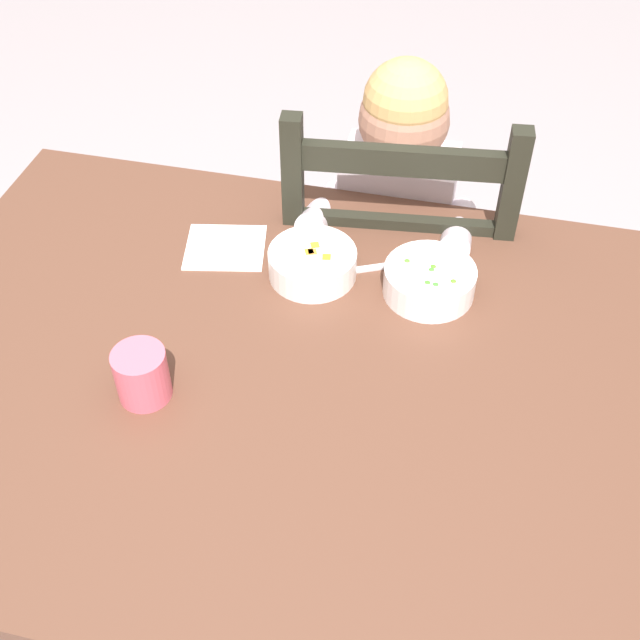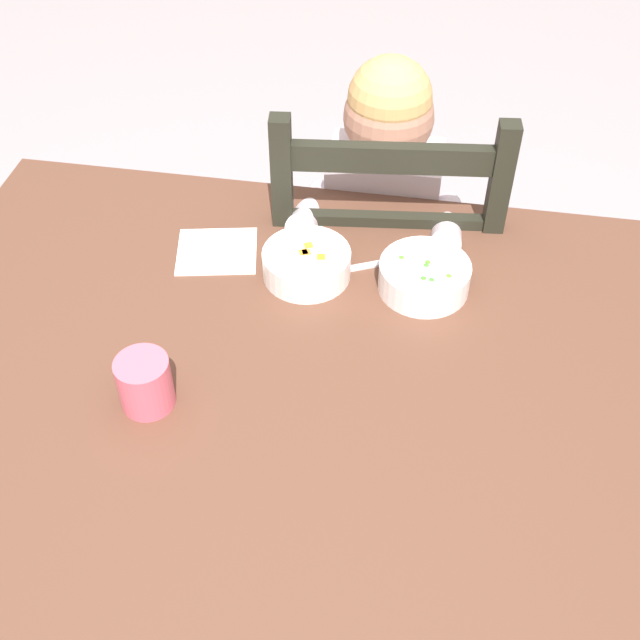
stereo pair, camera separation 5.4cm
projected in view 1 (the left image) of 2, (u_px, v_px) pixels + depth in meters
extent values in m
plane|color=gray|center=(291.00, 590.00, 1.74)|extent=(8.00, 8.00, 0.00)
cube|color=brown|center=(279.00, 377.00, 1.25)|extent=(1.25, 0.94, 0.04)
cylinder|color=brown|center=(97.00, 311.00, 1.86)|extent=(0.07, 0.07, 0.67)
cylinder|color=brown|center=(593.00, 395.00, 1.69)|extent=(0.07, 0.07, 0.67)
cube|color=black|center=(393.00, 274.00, 1.81)|extent=(0.47, 0.47, 0.02)
cube|color=black|center=(465.00, 294.00, 2.09)|extent=(0.04, 0.04, 0.42)
cube|color=black|center=(318.00, 283.00, 2.12)|extent=(0.04, 0.04, 0.42)
cube|color=black|center=(468.00, 409.00, 1.82)|extent=(0.04, 0.04, 0.42)
cube|color=black|center=(299.00, 395.00, 1.85)|extent=(0.04, 0.04, 0.42)
cube|color=black|center=(501.00, 246.00, 1.49)|extent=(0.04, 0.04, 0.49)
cube|color=black|center=(294.00, 231.00, 1.52)|extent=(0.04, 0.04, 0.49)
cube|color=black|center=(403.00, 161.00, 1.38)|extent=(0.36, 0.07, 0.05)
cube|color=black|center=(397.00, 228.00, 1.49)|extent=(0.36, 0.07, 0.05)
cube|color=silver|center=(396.00, 221.00, 1.67)|extent=(0.22, 0.14, 0.32)
sphere|color=#AC765D|center=(404.00, 119.00, 1.51)|extent=(0.17, 0.17, 0.17)
sphere|color=tan|center=(406.00, 101.00, 1.48)|extent=(0.16, 0.16, 0.16)
cylinder|color=#3F4C72|center=(353.00, 381.00, 1.87)|extent=(0.07, 0.07, 0.44)
cylinder|color=#3F4C72|center=(400.00, 389.00, 1.85)|extent=(0.07, 0.07, 0.44)
cylinder|color=silver|center=(323.00, 210.00, 1.57)|extent=(0.06, 0.24, 0.13)
cylinder|color=silver|center=(458.00, 229.00, 1.53)|extent=(0.06, 0.24, 0.13)
cylinder|color=white|center=(429.00, 281.00, 1.34)|extent=(0.15, 0.15, 0.05)
cylinder|color=white|center=(428.00, 291.00, 1.36)|extent=(0.07, 0.07, 0.01)
cylinder|color=#479A26|center=(430.00, 277.00, 1.34)|extent=(0.12, 0.12, 0.03)
sphere|color=#4A9122|center=(433.00, 268.00, 1.33)|extent=(0.01, 0.01, 0.01)
sphere|color=#4D9829|center=(407.00, 262.00, 1.34)|extent=(0.01, 0.01, 0.01)
sphere|color=#3F9230|center=(435.00, 286.00, 1.30)|extent=(0.01, 0.01, 0.01)
sphere|color=#53A524|center=(453.00, 283.00, 1.31)|extent=(0.01, 0.01, 0.01)
sphere|color=#428E2D|center=(431.00, 271.00, 1.33)|extent=(0.01, 0.01, 0.01)
sphere|color=green|center=(427.00, 284.00, 1.30)|extent=(0.01, 0.01, 0.01)
cylinder|color=white|center=(311.00, 263.00, 1.37)|extent=(0.15, 0.15, 0.05)
cylinder|color=white|center=(312.00, 273.00, 1.39)|extent=(0.07, 0.07, 0.01)
cylinder|color=orange|center=(311.00, 260.00, 1.37)|extent=(0.12, 0.12, 0.03)
cube|color=orange|center=(311.00, 254.00, 1.36)|extent=(0.02, 0.02, 0.01)
cube|color=orange|center=(327.00, 259.00, 1.35)|extent=(0.02, 0.02, 0.01)
cube|color=orange|center=(309.00, 253.00, 1.36)|extent=(0.02, 0.02, 0.01)
cube|color=orange|center=(315.00, 247.00, 1.37)|extent=(0.02, 0.02, 0.01)
cube|color=silver|center=(378.00, 267.00, 1.40)|extent=(0.09, 0.05, 0.00)
ellipsoid|color=silver|center=(339.00, 271.00, 1.39)|extent=(0.05, 0.05, 0.01)
cylinder|color=#DC5C70|center=(142.00, 375.00, 1.17)|extent=(0.08, 0.08, 0.08)
cube|color=white|center=(225.00, 247.00, 1.44)|extent=(0.16, 0.15, 0.00)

